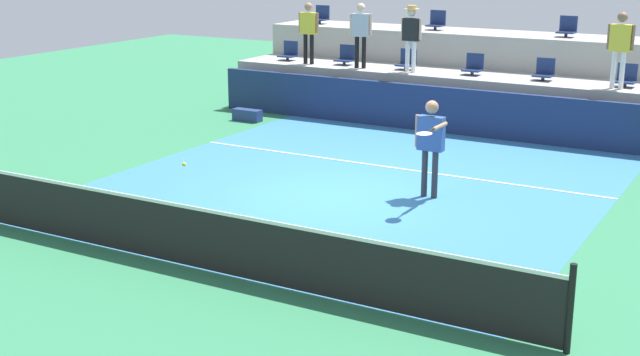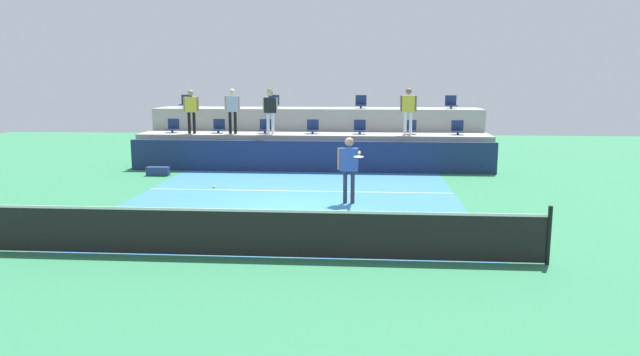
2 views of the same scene
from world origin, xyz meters
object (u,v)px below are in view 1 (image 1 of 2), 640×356
Objects in this scene: stadium_chair_lower_mid_left at (407,61)px; tennis_ball at (184,164)px; stadium_chair_lower_mid_right at (544,71)px; spectator_in_grey at (361,29)px; stadium_chair_lower_right at (626,77)px; stadium_chair_upper_right at (567,28)px; stadium_chair_lower_left at (346,56)px; stadium_chair_lower_center at (474,66)px; stadium_chair_upper_left at (437,22)px; stadium_chair_lower_far_left at (289,52)px; spectator_leaning_on_rail at (620,43)px; spectator_with_hat at (411,32)px; stadium_chair_upper_far_left at (321,16)px; equipment_bag at (247,115)px; tennis_player at (430,139)px; spectator_in_white at (309,28)px.

stadium_chair_lower_mid_left reaches higher than tennis_ball.
spectator_in_grey is at bearing -175.32° from stadium_chair_lower_mid_right.
stadium_chair_upper_right is at bearing 135.68° from stadium_chair_lower_right.
stadium_chair_lower_center is at bearing 0.00° from stadium_chair_lower_left.
stadium_chair_upper_left is 7.65× the size of tennis_ball.
spectator_leaning_on_rail is (8.82, -0.38, 0.81)m from stadium_chair_lower_far_left.
stadium_chair_upper_right is 3.96m from spectator_with_hat.
stadium_chair_upper_far_left is 4.76m from equipment_bag.
tennis_player is 25.95× the size of tennis_ball.
stadium_chair_upper_far_left is 10.78m from tennis_player.
stadium_chair_lower_far_left is at bearing 112.72° from tennis_ball.
stadium_chair_lower_mid_right is at bearing -14.25° from stadium_chair_upper_far_left.
stadium_chair_lower_center is at bearing -45.92° from stadium_chair_upper_left.
spectator_with_hat is (1.41, 0.00, 0.01)m from spectator_in_grey.
spectator_leaning_on_rail is at bearing -2.49° from stadium_chair_lower_far_left.
stadium_chair_lower_left is at bearing 180.00° from stadium_chair_lower_center.
stadium_chair_lower_far_left is at bearing -89.80° from stadium_chair_upper_far_left.
stadium_chair_lower_center is at bearing -18.64° from stadium_chair_upper_far_left.
stadium_chair_lower_mid_right is 1.00× the size of stadium_chair_lower_right.
spectator_leaning_on_rail is (8.83, -2.18, -0.04)m from stadium_chair_upper_far_left.
stadium_chair_lower_mid_right is 1.99m from stadium_chair_upper_right.
stadium_chair_lower_center is 0.32× the size of spectator_in_white.
stadium_chair_lower_right is (8.95, 0.00, 0.00)m from stadium_chair_lower_far_left.
equipment_bag is (-6.88, -4.23, -2.16)m from stadium_chair_upper_right.
stadium_chair_lower_left is 1.00× the size of stadium_chair_lower_right.
stadium_chair_upper_right reaches higher than equipment_bag.
stadium_chair_upper_right is 0.68× the size of equipment_bag.
stadium_chair_lower_left is 2.70m from stadium_chair_upper_left.
spectator_in_white reaches higher than equipment_bag.
stadium_chair_lower_mid_right and stadium_chair_lower_right have the same top height.
spectator_in_grey is 6.42m from spectator_leaning_on_rail.
stadium_chair_upper_far_left is 3.25m from spectator_in_grey.
equipment_bag is (-0.62, -2.05, -2.06)m from spectator_in_white.
spectator_in_grey reaches higher than equipment_bag.
stadium_chair_lower_center is 5.70m from stadium_chair_upper_far_left.
stadium_chair_lower_center is at bearing 14.12° from spectator_with_hat.
stadium_chair_lower_mid_right is 1.00× the size of stadium_chair_upper_right.
stadium_chair_lower_center is at bearing 180.00° from stadium_chair_lower_mid_right.
stadium_chair_lower_left and stadium_chair_lower_right have the same top height.
spectator_in_white is at bearing 134.93° from tennis_player.
spectator_leaning_on_rail is (1.74, -0.38, 0.81)m from stadium_chair_lower_mid_right.
stadium_chair_lower_left and stadium_chair_lower_center have the same top height.
stadium_chair_lower_mid_right is at bearing 3.52° from spectator_in_white.
spectator_leaning_on_rail reaches higher than stadium_chair_lower_mid_left.
tennis_ball is (2.39, -9.92, -0.40)m from stadium_chair_lower_left.
stadium_chair_lower_center is at bearing 4.90° from spectator_in_white.
spectator_leaning_on_rail is at bearing 13.40° from equipment_bag.
stadium_chair_lower_far_left is 2.77m from equipment_bag.
stadium_chair_upper_left is (-5.36, 1.80, 0.85)m from stadium_chair_lower_right.
spectator_in_white is at bearing -180.00° from spectator_with_hat.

